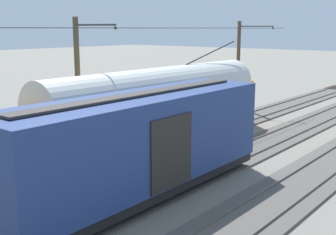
% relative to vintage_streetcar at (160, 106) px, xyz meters
% --- Properties ---
extents(ground_plane, '(220.00, 220.00, 0.00)m').
position_rel_vintage_streetcar_xyz_m(ground_plane, '(-4.10, 0.99, -2.26)').
color(ground_plane, gray).
extents(track_streetcar_siding, '(2.80, 80.00, 0.18)m').
position_rel_vintage_streetcar_xyz_m(track_streetcar_siding, '(-8.20, 0.68, -2.21)').
color(track_streetcar_siding, '#56514C').
rests_on(track_streetcar_siding, ground).
extents(track_adjacent_siding, '(2.80, 80.00, 0.18)m').
position_rel_vintage_streetcar_xyz_m(track_adjacent_siding, '(-4.10, 0.68, -2.21)').
color(track_adjacent_siding, '#56514C').
rests_on(track_adjacent_siding, ground).
extents(track_third_siding, '(2.80, 80.00, 0.18)m').
position_rel_vintage_streetcar_xyz_m(track_third_siding, '(-0.00, 0.68, -2.21)').
color(track_third_siding, '#56514C').
rests_on(track_third_siding, ground).
extents(vintage_streetcar, '(2.65, 17.80, 5.35)m').
position_rel_vintage_streetcar_xyz_m(vintage_streetcar, '(0.00, 0.00, 0.00)').
color(vintage_streetcar, orange).
rests_on(vintage_streetcar, ground).
extents(coach_adjacent, '(2.96, 11.94, 3.85)m').
position_rel_vintage_streetcar_xyz_m(coach_adjacent, '(-4.10, 5.90, -0.10)').
color(coach_adjacent, navy).
rests_on(coach_adjacent, ground).
extents(catenary_pole_foreground, '(3.07, 0.28, 6.88)m').
position_rel_vintage_streetcar_xyz_m(catenary_pole_foreground, '(2.76, -13.00, 1.35)').
color(catenary_pole_foreground, '#4C3D28').
rests_on(catenary_pole_foreground, ground).
extents(catenary_pole_mid_near, '(3.07, 0.28, 6.88)m').
position_rel_vintage_streetcar_xyz_m(catenary_pole_mid_near, '(2.76, 3.08, 1.35)').
color(catenary_pole_mid_near, '#4C3D28').
rests_on(catenary_pole_mid_near, ground).
extents(overhead_wire_run, '(2.86, 36.17, 0.18)m').
position_rel_vintage_streetcar_xyz_m(overhead_wire_run, '(0.07, 2.31, 4.07)').
color(overhead_wire_run, black).
rests_on(overhead_wire_run, ground).
extents(spare_tie_stack, '(2.40, 2.40, 0.54)m').
position_rel_vintage_streetcar_xyz_m(spare_tie_stack, '(3.16, 4.15, -1.99)').
color(spare_tie_stack, '#382819').
rests_on(spare_tie_stack, ground).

